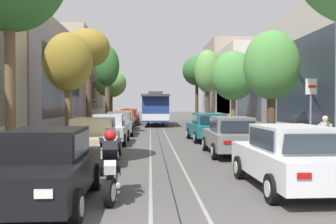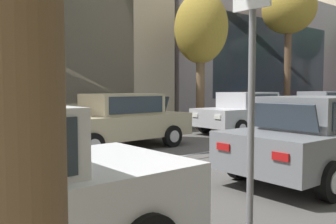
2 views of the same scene
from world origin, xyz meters
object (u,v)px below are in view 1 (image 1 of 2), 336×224
object	(u,v)px
parked_car_grey_second_right	(231,136)
street_tree_kerb_left_second	(68,63)
street_tree_kerb_left_far	(111,84)
street_sign_post	(311,114)
street_tree_kerb_right_mid	(233,76)
parked_car_orange_fifth_left	(124,120)
street_tree_kerb_left_fourth	(107,68)
cable_car_trolley	(156,109)
parked_car_beige_second_left	(93,139)
parked_car_silver_mid_left	(109,129)
parked_car_maroon_sixth_left	(129,117)
pedestrian_on_left_pavement	(325,135)
parked_car_teal_mid_right	(207,127)
street_tree_kerb_right_fourth	(208,72)
street_tree_kerb_left_mid	(88,49)
motorcycle_with_rider	(110,163)
parked_car_white_near_right	(289,157)
parked_car_orange_far_left	(131,115)
parked_car_black_near_left	(45,167)
parked_car_grey_fourth_left	(119,123)
street_tree_kerb_right_second	(272,67)
street_tree_kerb_right_far	(197,71)

from	to	relation	value
parked_car_grey_second_right	street_tree_kerb_left_second	bearing A→B (deg)	151.32
street_tree_kerb_left_far	street_sign_post	distance (m)	33.09
street_tree_kerb_right_mid	parked_car_orange_fifth_left	bearing A→B (deg)	143.29
street_tree_kerb_left_fourth	cable_car_trolley	bearing A→B (deg)	11.09
parked_car_beige_second_left	street_tree_kerb_left_second	bearing A→B (deg)	111.29
parked_car_silver_mid_left	street_tree_kerb_left_far	world-z (taller)	street_tree_kerb_left_far
street_tree_kerb_left_far	cable_car_trolley	bearing A→B (deg)	-49.67
parked_car_maroon_sixth_left	parked_car_orange_fifth_left	bearing A→B (deg)	-90.58
street_tree_kerb_left_fourth	pedestrian_on_left_pavement	xyz separation A→B (m)	(10.58, -22.36, -4.63)
parked_car_teal_mid_right	street_tree_kerb_right_fourth	distance (m)	14.21
street_tree_kerb_left_mid	motorcycle_with_rider	xyz separation A→B (m)	(3.40, -17.80, -5.08)
parked_car_beige_second_left	parked_car_white_near_right	size ratio (longest dim) A/B	1.01
parked_car_white_near_right	parked_car_grey_second_right	size ratio (longest dim) A/B	1.00
parked_car_orange_far_left	street_tree_kerb_right_fourth	world-z (taller)	street_tree_kerb_right_fourth
parked_car_grey_second_right	street_tree_kerb_right_mid	bearing A→B (deg)	76.73
parked_car_grey_second_right	parked_car_black_near_left	bearing A→B (deg)	-126.92
parked_car_grey_fourth_left	street_tree_kerb_right_second	bearing A→B (deg)	-51.52
parked_car_teal_mid_right	street_tree_kerb_right_mid	xyz separation A→B (m)	(2.49, 4.39, 3.25)
street_tree_kerb_left_fourth	parked_car_beige_second_left	bearing A→B (deg)	-84.84
parked_car_grey_fourth_left	parked_car_beige_second_left	bearing A→B (deg)	-90.07
parked_car_silver_mid_left	street_tree_kerb_right_mid	world-z (taller)	street_tree_kerb_right_mid
parked_car_beige_second_left	parked_car_grey_fourth_left	world-z (taller)	same
street_tree_kerb_right_far	pedestrian_on_left_pavement	distance (m)	28.63
parked_car_beige_second_left	parked_car_teal_mid_right	distance (m)	8.93
pedestrian_on_left_pavement	cable_car_trolley	bearing A→B (deg)	104.32
parked_car_white_near_right	parked_car_grey_second_right	world-z (taller)	same
parked_car_beige_second_left	street_tree_kerb_left_mid	size ratio (longest dim) A/B	0.60
parked_car_beige_second_left	street_tree_kerb_left_far	world-z (taller)	street_tree_kerb_left_far
street_tree_kerb_left_second	parked_car_orange_far_left	bearing A→B (deg)	85.60
street_tree_kerb_left_far	street_tree_kerb_left_mid	bearing A→B (deg)	-89.18
parked_car_white_near_right	parked_car_grey_second_right	distance (m)	6.22
parked_car_orange_fifth_left	cable_car_trolley	bearing A→B (deg)	62.34
motorcycle_with_rider	street_sign_post	size ratio (longest dim) A/B	0.66
street_tree_kerb_left_far	pedestrian_on_left_pavement	xyz separation A→B (m)	(10.99, -29.22, -3.47)
parked_car_maroon_sixth_left	street_tree_kerb_right_second	xyz separation A→B (m)	(7.49, -21.32, 2.96)
parked_car_grey_fourth_left	street_tree_kerb_left_second	distance (m)	7.37
street_tree_kerb_left_mid	street_tree_kerb_right_mid	world-z (taller)	street_tree_kerb_left_mid
parked_car_grey_second_right	parked_car_orange_far_left	bearing A→B (deg)	101.12
motorcycle_with_rider	pedestrian_on_left_pavement	bearing A→B (deg)	35.63
parked_car_maroon_sixth_left	street_tree_kerb_right_mid	distance (m)	14.69
parked_car_orange_fifth_left	street_tree_kerb_left_fourth	xyz separation A→B (m)	(-1.88, 4.35, 4.78)
parked_car_beige_second_left	parked_car_grey_fourth_left	bearing A→B (deg)	89.93
parked_car_black_near_left	street_tree_kerb_left_fourth	bearing A→B (deg)	93.89
parked_car_black_near_left	street_tree_kerb_left_far	world-z (taller)	street_tree_kerb_left_far
street_tree_kerb_left_far	cable_car_trolley	distance (m)	8.28
parked_car_maroon_sixth_left	street_tree_kerb_right_second	bearing A→B (deg)	-70.64
parked_car_grey_fourth_left	street_tree_kerb_right_fourth	bearing A→B (deg)	50.37
street_tree_kerb_left_fourth	street_tree_kerb_right_mid	xyz separation A→B (m)	(9.86, -10.30, -1.53)
street_tree_kerb_left_far	parked_car_maroon_sixth_left	bearing A→B (deg)	-65.75
street_tree_kerb_left_second	street_tree_kerb_right_second	xyz separation A→B (m)	(9.53, -3.18, -0.45)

